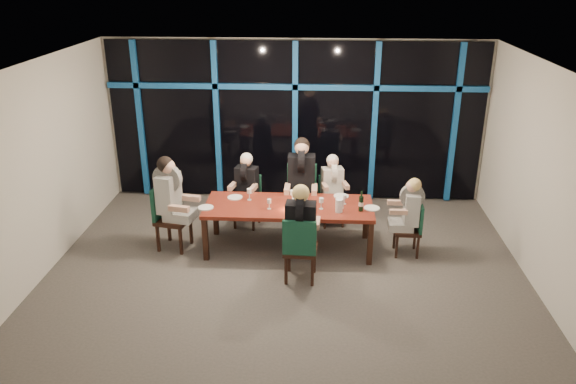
# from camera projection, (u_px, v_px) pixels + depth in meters

# --- Properties ---
(room) EXTENTS (7.04, 7.00, 3.02)m
(room) POSITION_uv_depth(u_px,v_px,m) (285.00, 141.00, 7.46)
(room) COLOR #5A544F
(room) RESTS_ON ground
(window_wall) EXTENTS (6.86, 0.43, 2.94)m
(window_wall) POSITION_uv_depth(u_px,v_px,m) (296.00, 119.00, 10.35)
(window_wall) COLOR black
(window_wall) RESTS_ON ground
(dining_table) EXTENTS (2.60, 1.00, 0.75)m
(dining_table) POSITION_uv_depth(u_px,v_px,m) (289.00, 209.00, 8.70)
(dining_table) COLOR maroon
(dining_table) RESTS_ON ground
(chair_far_left) EXTENTS (0.49, 0.49, 0.89)m
(chair_far_left) POSITION_uv_depth(u_px,v_px,m) (248.00, 197.00, 9.62)
(chair_far_left) COLOR black
(chair_far_left) RESTS_ON ground
(chair_far_mid) EXTENTS (0.50, 0.50, 1.08)m
(chair_far_mid) POSITION_uv_depth(u_px,v_px,m) (301.00, 193.00, 9.53)
(chair_far_mid) COLOR black
(chair_far_mid) RESTS_ON ground
(chair_far_right) EXTENTS (0.48, 0.48, 0.86)m
(chair_far_right) POSITION_uv_depth(u_px,v_px,m) (331.00, 197.00, 9.68)
(chair_far_right) COLOR black
(chair_far_right) RESTS_ON ground
(chair_end_left) EXTENTS (0.57, 0.57, 1.04)m
(chair_end_left) POSITION_uv_depth(u_px,v_px,m) (168.00, 214.00, 8.79)
(chair_end_left) COLOR black
(chair_end_left) RESTS_ON ground
(chair_end_right) EXTENTS (0.40, 0.40, 0.86)m
(chair_end_right) POSITION_uv_depth(u_px,v_px,m) (412.00, 226.00, 8.62)
(chair_end_right) COLOR black
(chair_end_right) RESTS_ON ground
(chair_near_mid) EXTENTS (0.49, 0.49, 1.00)m
(chair_near_mid) POSITION_uv_depth(u_px,v_px,m) (300.00, 246.00, 7.82)
(chair_near_mid) COLOR black
(chair_near_mid) RESTS_ON ground
(diner_far_left) EXTENTS (0.49, 0.59, 0.87)m
(diner_far_left) POSITION_uv_depth(u_px,v_px,m) (246.00, 180.00, 9.41)
(diner_far_left) COLOR black
(diner_far_left) RESTS_ON ground
(diner_far_mid) EXTENTS (0.54, 0.67, 1.05)m
(diner_far_mid) POSITION_uv_depth(u_px,v_px,m) (301.00, 171.00, 9.29)
(diner_far_mid) COLOR black
(diner_far_mid) RESTS_ON ground
(diner_far_right) EXTENTS (0.48, 0.58, 0.84)m
(diner_far_right) POSITION_uv_depth(u_px,v_px,m) (333.00, 180.00, 9.48)
(diner_far_right) COLOR silver
(diner_far_right) RESTS_ON ground
(diner_end_left) EXTENTS (0.69, 0.57, 1.01)m
(diner_end_left) POSITION_uv_depth(u_px,v_px,m) (171.00, 190.00, 8.62)
(diner_end_left) COLOR black
(diner_end_left) RESTS_ON ground
(diner_end_right) EXTENTS (0.53, 0.43, 0.84)m
(diner_end_right) POSITION_uv_depth(u_px,v_px,m) (409.00, 205.00, 8.49)
(diner_end_right) COLOR black
(diner_end_right) RESTS_ON ground
(diner_near_mid) EXTENTS (0.51, 0.64, 0.98)m
(diner_near_mid) POSITION_uv_depth(u_px,v_px,m) (301.00, 218.00, 7.75)
(diner_near_mid) COLOR black
(diner_near_mid) RESTS_ON ground
(plate_far_left) EXTENTS (0.24, 0.24, 0.01)m
(plate_far_left) POSITION_uv_depth(u_px,v_px,m) (235.00, 197.00, 8.95)
(plate_far_left) COLOR white
(plate_far_left) RESTS_ON dining_table
(plate_far_mid) EXTENTS (0.24, 0.24, 0.01)m
(plate_far_mid) POSITION_uv_depth(u_px,v_px,m) (300.00, 199.00, 8.87)
(plate_far_mid) COLOR white
(plate_far_mid) RESTS_ON dining_table
(plate_far_right) EXTENTS (0.24, 0.24, 0.01)m
(plate_far_right) POSITION_uv_depth(u_px,v_px,m) (341.00, 196.00, 8.99)
(plate_far_right) COLOR white
(plate_far_right) RESTS_ON dining_table
(plate_end_left) EXTENTS (0.24, 0.24, 0.01)m
(plate_end_left) POSITION_uv_depth(u_px,v_px,m) (206.00, 207.00, 8.57)
(plate_end_left) COLOR white
(plate_end_left) RESTS_ON dining_table
(plate_end_right) EXTENTS (0.24, 0.24, 0.01)m
(plate_end_right) POSITION_uv_depth(u_px,v_px,m) (372.00, 208.00, 8.55)
(plate_end_right) COLOR white
(plate_end_right) RESTS_ON dining_table
(plate_near_mid) EXTENTS (0.24, 0.24, 0.01)m
(plate_near_mid) POSITION_uv_depth(u_px,v_px,m) (305.00, 214.00, 8.34)
(plate_near_mid) COLOR white
(plate_near_mid) RESTS_ON dining_table
(wine_bottle) EXTENTS (0.07, 0.07, 0.32)m
(wine_bottle) POSITION_uv_depth(u_px,v_px,m) (361.00, 203.00, 8.43)
(wine_bottle) COLOR black
(wine_bottle) RESTS_ON dining_table
(water_pitcher) EXTENTS (0.13, 0.11, 0.20)m
(water_pitcher) POSITION_uv_depth(u_px,v_px,m) (339.00, 206.00, 8.40)
(water_pitcher) COLOR silver
(water_pitcher) RESTS_ON dining_table
(tea_light) EXTENTS (0.04, 0.04, 0.03)m
(tea_light) POSITION_uv_depth(u_px,v_px,m) (288.00, 209.00, 8.51)
(tea_light) COLOR #FAA14B
(tea_light) RESTS_ON dining_table
(wine_glass_a) EXTENTS (0.06, 0.06, 0.16)m
(wine_glass_a) POSITION_uv_depth(u_px,v_px,m) (269.00, 202.00, 8.50)
(wine_glass_a) COLOR silver
(wine_glass_a) RESTS_ON dining_table
(wine_glass_b) EXTENTS (0.07, 0.07, 0.19)m
(wine_glass_b) POSITION_uv_depth(u_px,v_px,m) (292.00, 193.00, 8.76)
(wine_glass_b) COLOR silver
(wine_glass_b) RESTS_ON dining_table
(wine_glass_c) EXTENTS (0.07, 0.07, 0.18)m
(wine_glass_c) POSITION_uv_depth(u_px,v_px,m) (321.00, 201.00, 8.49)
(wine_glass_c) COLOR silver
(wine_glass_c) RESTS_ON dining_table
(wine_glass_d) EXTENTS (0.07, 0.07, 0.19)m
(wine_glass_d) POSITION_uv_depth(u_px,v_px,m) (249.00, 192.00, 8.82)
(wine_glass_d) COLOR silver
(wine_glass_d) RESTS_ON dining_table
(wine_glass_e) EXTENTS (0.06, 0.06, 0.16)m
(wine_glass_e) POSITION_uv_depth(u_px,v_px,m) (345.00, 197.00, 8.67)
(wine_glass_e) COLOR silver
(wine_glass_e) RESTS_ON dining_table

